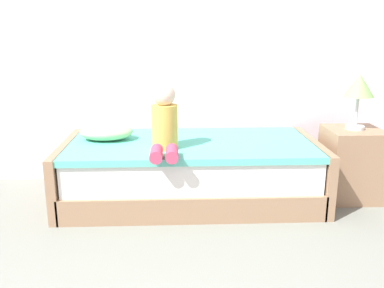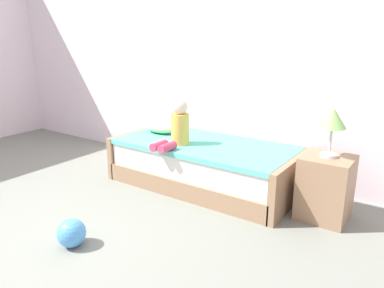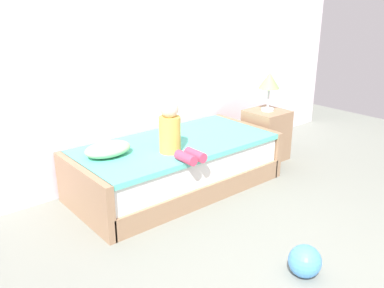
% 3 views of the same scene
% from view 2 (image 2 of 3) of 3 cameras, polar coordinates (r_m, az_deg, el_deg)
% --- Properties ---
extents(ground_plane, '(9.20, 9.20, 0.00)m').
position_cam_2_polar(ground_plane, '(3.30, -25.27, -15.07)').
color(ground_plane, gray).
extents(wall_rear, '(7.20, 0.10, 2.90)m').
position_cam_2_polar(wall_rear, '(4.67, 1.58, 14.00)').
color(wall_rear, white).
rests_on(wall_rear, ground).
extents(bed, '(2.11, 1.00, 0.50)m').
position_cam_2_polar(bed, '(4.16, 1.97, -3.23)').
color(bed, '#997556').
rests_on(bed, ground).
extents(nightstand, '(0.44, 0.44, 0.60)m').
position_cam_2_polar(nightstand, '(3.61, 20.12, -6.42)').
color(nightstand, '#997556').
rests_on(nightstand, ground).
extents(table_lamp, '(0.24, 0.24, 0.45)m').
position_cam_2_polar(table_lamp, '(3.43, 21.14, 3.46)').
color(table_lamp, silver).
rests_on(table_lamp, nightstand).
extents(child_figure, '(0.20, 0.51, 0.50)m').
position_cam_2_polar(child_figure, '(3.96, -2.28, 2.70)').
color(child_figure, gold).
rests_on(child_figure, bed).
extents(pillow, '(0.44, 0.30, 0.13)m').
position_cam_2_polar(pillow, '(4.54, -4.73, 2.60)').
color(pillow, '#99CC8C').
rests_on(pillow, bed).
extents(toy_ball, '(0.23, 0.23, 0.23)m').
position_cam_2_polar(toy_ball, '(3.18, -18.33, -13.07)').
color(toy_ball, '#4C99E5').
rests_on(toy_ball, ground).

